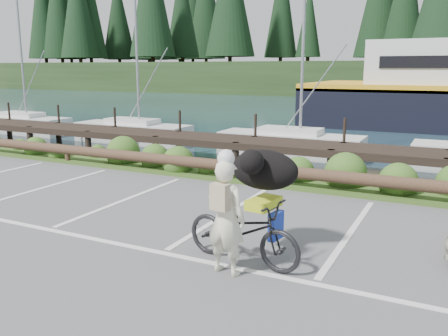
# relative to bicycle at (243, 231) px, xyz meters

# --- Properties ---
(ground) EXTENTS (72.00, 72.00, 0.00)m
(ground) POSITION_rel_bicycle_xyz_m (-1.36, 0.15, -0.53)
(ground) COLOR #505052
(harbor_backdrop) EXTENTS (170.00, 160.00, 30.00)m
(harbor_backdrop) POSITION_rel_bicycle_xyz_m (-0.97, 78.62, -0.53)
(harbor_backdrop) COLOR #1A323F
(harbor_backdrop) RESTS_ON ground
(vegetation_strip) EXTENTS (34.00, 1.60, 0.10)m
(vegetation_strip) POSITION_rel_bicycle_xyz_m (-1.36, 5.45, -0.48)
(vegetation_strip) COLOR #3D5B21
(vegetation_strip) RESTS_ON ground
(log_rail) EXTENTS (32.00, 0.30, 0.60)m
(log_rail) POSITION_rel_bicycle_xyz_m (-1.36, 4.75, -0.53)
(log_rail) COLOR #443021
(log_rail) RESTS_ON ground
(bicycle) EXTENTS (2.09, 0.98, 1.06)m
(bicycle) POSITION_rel_bicycle_xyz_m (0.00, 0.00, 0.00)
(bicycle) COLOR black
(bicycle) RESTS_ON ground
(cyclist) EXTENTS (0.69, 0.50, 1.74)m
(cyclist) POSITION_rel_bicycle_xyz_m (-0.07, -0.47, 0.34)
(cyclist) COLOR beige
(cyclist) RESTS_ON ground
(dog) EXTENTS (0.72, 1.22, 0.67)m
(dog) POSITION_rel_bicycle_xyz_m (0.09, 0.64, 0.86)
(dog) COLOR black
(dog) RESTS_ON bicycle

